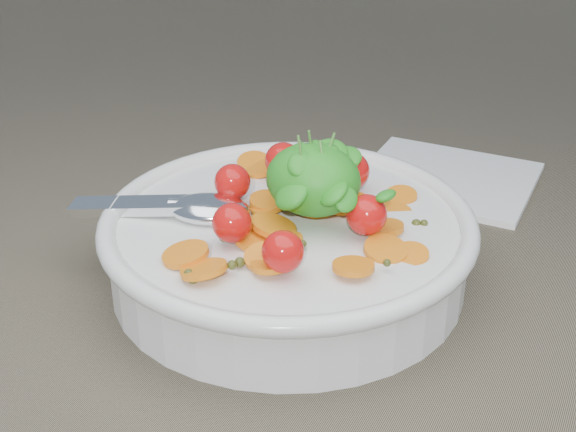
% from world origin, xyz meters
% --- Properties ---
extents(ground, '(6.00, 6.00, 0.00)m').
position_xyz_m(ground, '(0.00, 0.00, 0.00)').
color(ground, '#6E634E').
rests_on(ground, ground).
extents(bowl, '(0.32, 0.30, 0.13)m').
position_xyz_m(bowl, '(-0.02, -0.00, 0.03)').
color(bowl, white).
rests_on(bowl, ground).
extents(napkin, '(0.17, 0.15, 0.01)m').
position_xyz_m(napkin, '(0.05, 0.23, 0.00)').
color(napkin, white).
rests_on(napkin, ground).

